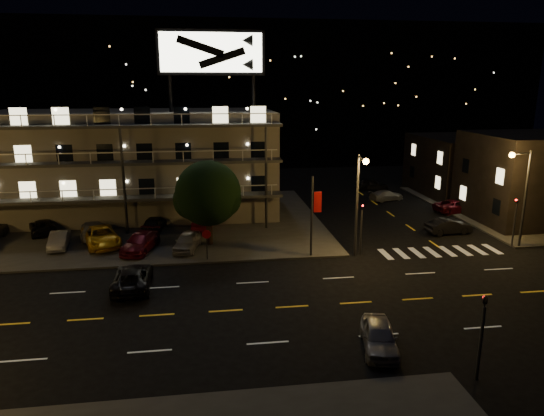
{
  "coord_description": "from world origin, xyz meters",
  "views": [
    {
      "loc": [
        -2.89,
        -26.48,
        13.02
      ],
      "look_at": [
        1.89,
        8.0,
        4.16
      ],
      "focal_mm": 32.0,
      "sensor_mm": 36.0,
      "label": 1
    }
  ],
  "objects": [
    {
      "name": "ground",
      "position": [
        0.0,
        0.0,
        0.0
      ],
      "size": [
        140.0,
        140.0,
        0.0
      ],
      "primitive_type": "plane",
      "color": "black",
      "rests_on": "ground"
    },
    {
      "name": "curb_nw",
      "position": [
        -14.0,
        20.0,
        0.07
      ],
      "size": [
        44.0,
        24.0,
        0.15
      ],
      "primitive_type": "cube",
      "color": "#383735",
      "rests_on": "ground"
    },
    {
      "name": "curb_ne",
      "position": [
        30.0,
        20.0,
        0.07
      ],
      "size": [
        16.0,
        24.0,
        0.15
      ],
      "primitive_type": "cube",
      "color": "#383735",
      "rests_on": "ground"
    },
    {
      "name": "motel",
      "position": [
        -9.94,
        23.88,
        5.34
      ],
      "size": [
        28.0,
        13.8,
        18.1
      ],
      "color": "gray",
      "rests_on": "ground"
    },
    {
      "name": "side_bldg_back",
      "position": [
        29.99,
        28.0,
        3.5
      ],
      "size": [
        14.06,
        12.0,
        7.0
      ],
      "color": "black",
      "rests_on": "ground"
    },
    {
      "name": "hill_backdrop",
      "position": [
        -5.94,
        68.78,
        11.55
      ],
      "size": [
        120.0,
        25.0,
        24.0
      ],
      "color": "black",
      "rests_on": "ground"
    },
    {
      "name": "streetlight_nc",
      "position": [
        8.5,
        7.94,
        4.96
      ],
      "size": [
        0.44,
        1.92,
        8.0
      ],
      "color": "#2D2D30",
      "rests_on": "ground"
    },
    {
      "name": "streetlight_ne",
      "position": [
        22.14,
        8.3,
        4.96
      ],
      "size": [
        1.92,
        0.44,
        8.0
      ],
      "color": "#2D2D30",
      "rests_on": "ground"
    },
    {
      "name": "signal_nw",
      "position": [
        9.0,
        8.5,
        2.57
      ],
      "size": [
        0.2,
        0.27,
        4.6
      ],
      "color": "#2D2D30",
      "rests_on": "ground"
    },
    {
      "name": "signal_sw",
      "position": [
        9.0,
        -8.5,
        2.57
      ],
      "size": [
        0.2,
        0.27,
        4.6
      ],
      "color": "#2D2D30",
      "rests_on": "ground"
    },
    {
      "name": "signal_ne",
      "position": [
        22.0,
        8.5,
        2.57
      ],
      "size": [
        0.27,
        0.2,
        4.6
      ],
      "color": "#2D2D30",
      "rests_on": "ground"
    },
    {
      "name": "banner_north",
      "position": [
        5.09,
        8.4,
        3.43
      ],
      "size": [
        0.83,
        0.16,
        6.4
      ],
      "color": "#2D2D30",
      "rests_on": "ground"
    },
    {
      "name": "stop_sign",
      "position": [
        -3.0,
        8.57,
        1.71
      ],
      "size": [
        0.91,
        0.11,
        2.61
      ],
      "color": "#2D2D30",
      "rests_on": "ground"
    },
    {
      "name": "tree",
      "position": [
        -2.82,
        12.3,
        4.32
      ],
      "size": [
        5.57,
        5.36,
        7.01
      ],
      "color": "black",
      "rests_on": "curb_nw"
    },
    {
      "name": "lot_car_1",
      "position": [
        -14.91,
        13.02,
        0.79
      ],
      "size": [
        1.81,
        4.01,
        1.27
      ],
      "primitive_type": "imported",
      "rotation": [
        0.0,
        0.0,
        0.12
      ],
      "color": "gray",
      "rests_on": "curb_nw"
    },
    {
      "name": "lot_car_2",
      "position": [
        -11.62,
        13.16,
        0.91
      ],
      "size": [
        4.31,
        5.99,
        1.51
      ],
      "primitive_type": "imported",
      "rotation": [
        0.0,
        0.0,
        0.37
      ],
      "color": "#ECAF16",
      "rests_on": "curb_nw"
    },
    {
      "name": "lot_car_3",
      "position": [
        -8.26,
        11.38,
        0.85
      ],
      "size": [
        3.16,
        5.2,
        1.41
      ],
      "primitive_type": "imported",
      "rotation": [
        0.0,
        0.0,
        -0.26
      ],
      "color": "#540C18",
      "rests_on": "curb_nw"
    },
    {
      "name": "lot_car_4",
      "position": [
        -4.57,
        11.1,
        0.85
      ],
      "size": [
        2.47,
        4.35,
        1.4
      ],
      "primitive_type": "imported",
      "rotation": [
        0.0,
        0.0,
        -0.21
      ],
      "color": "gray",
      "rests_on": "curb_nw"
    },
    {
      "name": "lot_car_6",
      "position": [
        -17.51,
        17.42,
        0.77
      ],
      "size": [
        3.55,
        4.93,
        1.25
      ],
      "primitive_type": "imported",
      "rotation": [
        0.0,
        0.0,
        3.51
      ],
      "color": "black",
      "rests_on": "curb_nw"
    },
    {
      "name": "lot_car_7",
      "position": [
        -12.81,
        15.54,
        0.86
      ],
      "size": [
        2.97,
        5.17,
        1.41
      ],
      "primitive_type": "imported",
      "rotation": [
        0.0,
        0.0,
        3.36
      ],
      "color": "gray",
      "rests_on": "curb_nw"
    },
    {
      "name": "lot_car_8",
      "position": [
        -7.67,
        16.92,
        0.83
      ],
      "size": [
        2.32,
        4.2,
        1.35
      ],
      "primitive_type": "imported",
      "rotation": [
        0.0,
        0.0,
        2.95
      ],
      "color": "black",
      "rests_on": "curb_nw"
    },
    {
      "name": "lot_car_9",
      "position": [
        -3.16,
        16.77,
        0.85
      ],
      "size": [
        2.43,
        4.48,
        1.4
      ],
      "primitive_type": "imported",
      "rotation": [
        0.0,
        0.0,
        2.91
      ],
      "color": "#540C18",
      "rests_on": "curb_nw"
    },
    {
      "name": "side_car_0",
      "position": [
        18.57,
        12.71,
        0.68
      ],
      "size": [
        4.24,
        1.84,
        1.36
      ],
      "primitive_type": "imported",
      "rotation": [
        0.0,
        0.0,
        1.67
      ],
      "color": "black",
      "rests_on": "ground"
    },
    {
      "name": "side_car_1",
      "position": [
        23.13,
        19.63,
        0.68
      ],
      "size": [
        5.09,
        2.77,
        1.35
      ],
      "primitive_type": "imported",
      "rotation": [
        0.0,
        0.0,
        1.68
      ],
      "color": "#540C18",
      "rests_on": "ground"
    },
    {
      "name": "side_car_2",
      "position": [
        17.75,
        25.89,
        0.61
      ],
      "size": [
        4.52,
        2.96,
        1.22
      ],
      "primitive_type": "imported",
      "rotation": [
        0.0,
        0.0,
        1.9
      ],
      "color": "gray",
      "rests_on": "ground"
    },
    {
      "name": "side_car_3",
      "position": [
        18.05,
        31.74,
        0.72
      ],
      "size": [
        4.5,
        2.56,
        1.44
      ],
      "primitive_type": "imported",
      "rotation": [
        0.0,
        0.0,
        1.36
      ],
      "color": "black",
      "rests_on": "ground"
    },
    {
      "name": "road_car_east",
      "position": [
        5.51,
        -5.32,
        0.7
      ],
      "size": [
        2.49,
        4.36,
        1.4
      ],
      "primitive_type": "imported",
      "rotation": [
        0.0,
        0.0,
        -0.22
      ],
      "color": "gray",
      "rests_on": "ground"
    },
    {
      "name": "road_car_west",
      "position": [
        -7.91,
        4.26,
        0.72
      ],
      "size": [
        2.53,
        5.24,
        1.44
      ],
      "primitive_type": "imported",
      "rotation": [
        0.0,
        0.0,
        3.17
      ],
      "color": "black",
      "rests_on": "ground"
    }
  ]
}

